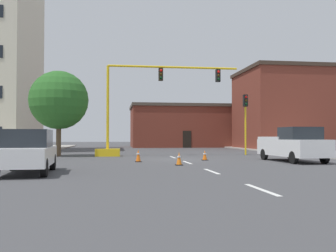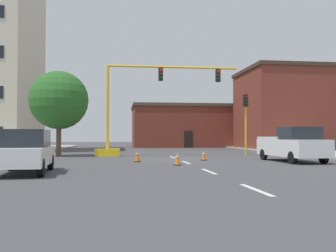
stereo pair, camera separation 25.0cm
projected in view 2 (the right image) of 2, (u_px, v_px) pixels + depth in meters
The scene contains 17 objects.
ground_plane at pixel (178, 159), 24.28m from camera, with size 160.00×160.00×0.00m, color #424244.
sidewalk_left at pixel (3, 154), 30.55m from camera, with size 6.00×56.00×0.14m, color #9E998E.
sidewalk_right at pixel (308, 152), 33.87m from camera, with size 6.00×56.00×0.14m, color #B2ADA3.
lane_stripe_seg_0 at pixel (256, 190), 10.40m from camera, with size 0.16×2.40×0.01m, color silver.
lane_stripe_seg_1 at pixel (209, 171), 15.85m from camera, with size 0.16×2.40×0.01m, color silver.
lane_stripe_seg_2 at pixel (186, 162), 21.30m from camera, with size 0.16×2.40×0.01m, color silver.
lane_stripe_seg_3 at pixel (172, 157), 26.76m from camera, with size 0.16×2.40×0.01m, color silver.
building_brick_center at pixel (182, 126), 53.39m from camera, with size 14.14×9.59×5.80m.
building_row_right at pixel (295, 109), 43.88m from camera, with size 12.20×9.90×9.20m.
traffic_signal_gantry at pixel (128, 125), 28.35m from camera, with size 10.83×1.20×6.83m.
traffic_light_pole_right at pixel (246, 111), 30.14m from camera, with size 0.32×0.47×4.80m.
tree_left_near at pixel (59, 100), 28.25m from camera, with size 4.35×4.35×6.34m.
pickup_truck_white at pixel (292, 145), 21.97m from camera, with size 2.21×5.48×1.99m.
sedan_white_near_left at pixel (25, 151), 15.04m from camera, with size 2.13×4.61×1.74m.
traffic_cone_roadside_a at pixel (137, 156), 21.76m from camera, with size 0.36×0.36×0.74m.
traffic_cone_roadside_b at pixel (177, 159), 19.24m from camera, with size 0.36×0.36×0.68m.
traffic_cone_roadside_c at pixel (204, 155), 23.23m from camera, with size 0.36×0.36×0.63m.
Camera 2 is at (-3.72, -24.05, 1.46)m, focal length 40.55 mm.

